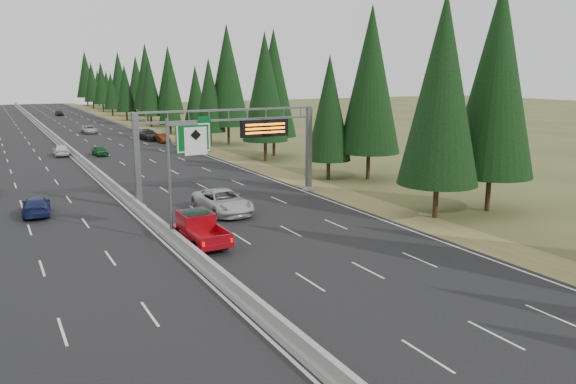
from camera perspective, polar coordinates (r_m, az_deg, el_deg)
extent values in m
cube|color=black|center=(90.77, -21.86, 4.30)|extent=(32.00, 260.00, 0.08)
cube|color=olive|center=(94.41, -11.06, 5.19)|extent=(3.60, 260.00, 0.06)
cube|color=gray|center=(90.75, -21.87, 4.41)|extent=(0.70, 260.00, 0.30)
cube|color=gray|center=(90.70, -21.89, 4.66)|extent=(0.30, 260.00, 0.60)
cube|color=slate|center=(46.27, -15.08, 3.03)|extent=(0.45, 0.45, 7.80)
cube|color=gray|center=(46.98, -14.83, -1.49)|extent=(0.90, 0.90, 0.30)
cube|color=slate|center=(52.17, 2.12, 4.41)|extent=(0.45, 0.45, 7.80)
cube|color=gray|center=(52.80, 2.09, 0.37)|extent=(0.90, 0.90, 0.30)
cube|color=slate|center=(48.28, -6.06, 8.29)|extent=(15.85, 0.35, 0.16)
cube|color=slate|center=(48.34, -6.04, 7.30)|extent=(15.85, 0.35, 0.16)
cube|color=#054C19|center=(47.09, -9.59, 5.45)|extent=(3.00, 0.10, 2.50)
cube|color=silver|center=(47.03, -9.57, 5.44)|extent=(2.85, 0.02, 2.35)
cube|color=#054C19|center=(47.28, -8.50, 7.34)|extent=(1.10, 0.10, 0.45)
cube|color=black|center=(49.45, -2.41, 6.49)|extent=(4.50, 0.40, 1.50)
cube|color=orange|center=(49.22, -2.30, 6.88)|extent=(3.80, 0.02, 0.18)
cube|color=orange|center=(49.26, -2.30, 6.47)|extent=(3.80, 0.02, 0.18)
cube|color=orange|center=(49.29, -2.29, 6.07)|extent=(3.80, 0.02, 0.18)
cylinder|color=slate|center=(36.63, -11.94, 1.06)|extent=(0.20, 0.20, 8.00)
cube|color=gray|center=(37.55, -11.69, -4.80)|extent=(0.50, 0.50, 0.20)
cube|color=slate|center=(36.42, -10.67, 6.77)|extent=(2.00, 0.15, 0.15)
cube|color=silver|center=(36.67, -9.36, 5.13)|extent=(1.50, 0.06, 1.80)
cylinder|color=black|center=(44.05, 14.77, -0.90)|extent=(0.40, 0.40, 2.67)
cone|color=black|center=(43.02, 15.36, 10.00)|extent=(6.01, 6.01, 14.02)
cylinder|color=black|center=(47.67, 19.66, -0.11)|extent=(0.40, 0.40, 2.89)
cone|color=black|center=(46.73, 20.45, 10.78)|extent=(6.50, 6.50, 15.16)
cylinder|color=black|center=(58.44, 4.12, 2.27)|extent=(0.40, 0.40, 2.04)
cone|color=black|center=(57.71, 4.21, 8.52)|extent=(4.59, 4.59, 10.71)
cylinder|color=black|center=(59.02, 8.14, 2.66)|extent=(0.40, 0.40, 2.82)
cone|color=black|center=(58.26, 8.40, 11.23)|extent=(6.34, 6.34, 14.78)
cylinder|color=black|center=(70.88, -2.31, 4.21)|extent=(0.40, 0.40, 2.54)
cone|color=black|center=(70.25, -2.37, 10.64)|extent=(5.71, 5.71, 13.33)
cylinder|color=black|center=(74.93, -1.44, 4.68)|extent=(0.40, 0.40, 2.64)
cone|color=black|center=(74.33, -1.47, 11.01)|extent=(5.95, 5.95, 13.88)
cylinder|color=black|center=(86.55, -7.89, 5.38)|extent=(0.40, 0.40, 2.10)
cone|color=black|center=(86.05, -8.01, 9.74)|extent=(4.74, 4.74, 11.05)
cylinder|color=black|center=(87.80, -6.05, 5.78)|extent=(0.40, 0.40, 2.90)
cone|color=black|center=(87.29, -6.19, 11.71)|extent=(6.53, 6.53, 15.23)
cylinder|color=black|center=(103.53, -11.83, 6.25)|extent=(0.40, 0.40, 1.86)
cone|color=black|center=(103.13, -11.97, 9.45)|extent=(4.18, 4.18, 9.75)
cylinder|color=black|center=(104.84, -9.24, 6.44)|extent=(0.40, 0.40, 1.96)
cone|color=black|center=(104.44, -9.36, 9.79)|extent=(4.42, 4.42, 10.31)
cylinder|color=black|center=(120.12, -13.72, 7.02)|extent=(0.40, 0.40, 2.25)
cone|color=black|center=(119.75, -13.89, 10.36)|extent=(5.06, 5.06, 11.80)
cylinder|color=black|center=(119.52, -11.85, 7.17)|extent=(0.40, 0.40, 2.62)
cone|color=black|center=(119.14, -12.02, 11.09)|extent=(5.89, 5.89, 13.75)
cylinder|color=black|center=(136.68, -16.05, 7.42)|extent=(0.40, 0.40, 2.05)
cone|color=black|center=(136.37, -16.21, 10.09)|extent=(4.60, 4.60, 10.74)
cylinder|color=black|center=(134.38, -14.04, 7.61)|extent=(0.40, 0.40, 2.80)
cone|color=black|center=(134.04, -14.23, 11.34)|extent=(6.29, 6.29, 14.68)
cylinder|color=black|center=(151.42, -17.39, 7.69)|extent=(0.40, 0.40, 1.78)
cone|color=black|center=(151.15, -17.52, 9.80)|extent=(4.01, 4.01, 9.36)
cylinder|color=black|center=(150.41, -14.99, 7.93)|extent=(0.40, 0.40, 2.44)
cone|color=black|center=(150.12, -15.15, 10.83)|extent=(5.49, 5.49, 12.81)
cylinder|color=black|center=(169.48, -18.25, 8.12)|extent=(0.40, 0.40, 2.23)
cone|color=black|center=(169.22, -18.41, 10.47)|extent=(5.01, 5.01, 11.70)
cylinder|color=black|center=(169.30, -16.65, 8.29)|extent=(0.40, 0.40, 2.70)
cone|color=black|center=(169.04, -16.82, 11.14)|extent=(6.06, 6.06, 14.15)
cylinder|color=black|center=(184.25, -19.15, 8.33)|extent=(0.40, 0.40, 2.25)
cone|color=black|center=(184.01, -19.30, 10.51)|extent=(5.06, 5.06, 11.81)
cylinder|color=black|center=(186.32, -17.82, 8.39)|extent=(0.40, 0.40, 1.87)
cone|color=black|center=(186.10, -17.93, 10.18)|extent=(4.20, 4.20, 9.80)
cylinder|color=black|center=(201.19, -19.69, 8.64)|extent=(0.40, 0.40, 2.89)
cone|color=black|center=(200.97, -19.87, 11.20)|extent=(6.49, 6.49, 15.15)
cylinder|color=black|center=(199.58, -18.62, 8.55)|extent=(0.40, 0.40, 1.91)
cone|color=black|center=(199.37, -18.74, 10.26)|extent=(4.30, 4.30, 10.03)
imported|color=silver|center=(44.30, -6.66, -0.96)|extent=(3.35, 6.71, 1.83)
cylinder|color=black|center=(34.72, -9.22, -5.53)|extent=(0.32, 0.84, 0.84)
cylinder|color=black|center=(35.31, -6.46, -5.15)|extent=(0.32, 0.84, 0.84)
cylinder|color=black|center=(37.90, -10.96, -4.10)|extent=(0.32, 0.84, 0.84)
cylinder|color=black|center=(38.44, -8.41, -3.78)|extent=(0.32, 0.84, 0.84)
cube|color=#9A0912|center=(36.58, -8.83, -4.35)|extent=(2.11, 5.91, 0.32)
cube|color=#9A0912|center=(37.25, -9.36, -2.89)|extent=(2.00, 2.32, 1.16)
cube|color=black|center=(37.17, -9.38, -2.42)|extent=(1.79, 2.00, 0.58)
cube|color=#9A0912|center=(34.73, -9.53, -4.63)|extent=(0.11, 2.53, 0.63)
cube|color=#9A0912|center=(35.39, -6.45, -4.22)|extent=(0.11, 2.53, 0.63)
cube|color=#9A0912|center=(33.91, -7.22, -4.97)|extent=(2.11, 0.11, 0.63)
imported|color=#114E1F|center=(78.93, -18.57, 4.00)|extent=(1.78, 3.86, 1.28)
imported|color=#581C0C|center=(91.28, -12.64, 5.36)|extent=(1.44, 4.12, 1.36)
imported|color=black|center=(95.05, -13.92, 5.63)|extent=(2.72, 5.77, 1.63)
imported|color=#B4B4B4|center=(108.80, -19.52, 6.00)|extent=(2.35, 5.02, 1.39)
imported|color=black|center=(157.06, -22.23, 7.45)|extent=(1.91, 4.21, 1.40)
imported|color=navy|center=(47.61, -24.22, -1.29)|extent=(2.49, 5.09, 1.42)
imported|color=white|center=(80.48, -22.09, 3.97)|extent=(1.91, 4.54, 1.53)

